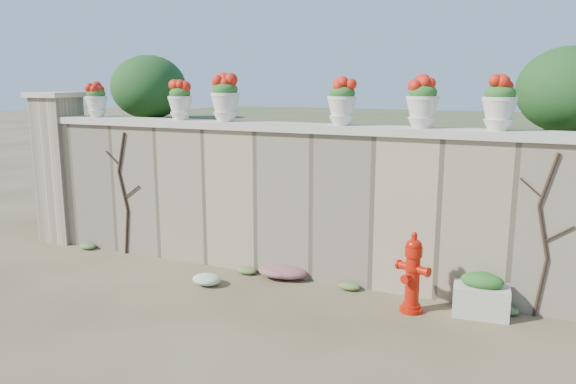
% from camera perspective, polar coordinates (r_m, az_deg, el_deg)
% --- Properties ---
extents(ground, '(80.00, 80.00, 0.00)m').
position_cam_1_polar(ground, '(6.54, -6.54, -12.91)').
color(ground, brown).
rests_on(ground, ground).
extents(stone_wall, '(8.00, 0.40, 2.00)m').
position_cam_1_polar(stone_wall, '(7.75, 0.03, -1.16)').
color(stone_wall, tan).
rests_on(stone_wall, ground).
extents(wall_cap, '(8.10, 0.52, 0.10)m').
position_cam_1_polar(wall_cap, '(7.59, 0.03, 6.60)').
color(wall_cap, beige).
rests_on(wall_cap, stone_wall).
extents(gate_pillar, '(0.72, 0.72, 2.48)m').
position_cam_1_polar(gate_pillar, '(10.09, -22.07, 2.41)').
color(gate_pillar, tan).
rests_on(gate_pillar, ground).
extents(raised_fill, '(9.00, 6.00, 2.00)m').
position_cam_1_polar(raised_fill, '(10.70, 6.99, 2.23)').
color(raised_fill, '#384C23').
rests_on(raised_fill, ground).
extents(back_shrub_left, '(1.30, 1.30, 1.10)m').
position_cam_1_polar(back_shrub_left, '(10.25, -13.96, 10.29)').
color(back_shrub_left, '#143814').
rests_on(back_shrub_left, raised_fill).
extents(back_shrub_right, '(1.30, 1.30, 1.10)m').
position_cam_1_polar(back_shrub_right, '(8.12, 26.67, 9.26)').
color(back_shrub_right, '#143814').
rests_on(back_shrub_right, raised_fill).
extents(vine_left, '(0.60, 0.04, 1.91)m').
position_cam_1_polar(vine_left, '(8.98, -16.36, 0.04)').
color(vine_left, black).
rests_on(vine_left, ground).
extents(vine_right, '(0.60, 0.04, 1.91)m').
position_cam_1_polar(vine_right, '(6.91, 24.57, -3.84)').
color(vine_right, black).
rests_on(vine_right, ground).
extents(fire_hydrant, '(0.41, 0.30, 0.96)m').
position_cam_1_polar(fire_hydrant, '(6.73, 12.55, -7.97)').
color(fire_hydrant, '#B31406').
rests_on(fire_hydrant, ground).
extents(planter_box, '(0.65, 0.42, 0.51)m').
position_cam_1_polar(planter_box, '(6.92, 19.03, -9.95)').
color(planter_box, beige).
rests_on(planter_box, ground).
extents(green_shrub, '(0.60, 0.54, 0.57)m').
position_cam_1_polar(green_shrub, '(7.07, 19.25, -9.11)').
color(green_shrub, '#1E5119').
rests_on(green_shrub, ground).
extents(magenta_clump, '(0.83, 0.56, 0.22)m').
position_cam_1_polar(magenta_clump, '(7.75, -1.15, -8.00)').
color(magenta_clump, '#B62464').
rests_on(magenta_clump, ground).
extents(white_flowers, '(0.50, 0.40, 0.18)m').
position_cam_1_polar(white_flowers, '(7.61, -8.41, -8.66)').
color(white_flowers, white).
rests_on(white_flowers, ground).
extents(urn_pot_0, '(0.34, 0.34, 0.53)m').
position_cam_1_polar(urn_pot_0, '(9.40, -18.89, 8.80)').
color(urn_pot_0, beige).
rests_on(urn_pot_0, wall_cap).
extents(urn_pot_1, '(0.35, 0.35, 0.55)m').
position_cam_1_polar(urn_pot_1, '(8.42, -10.90, 9.07)').
color(urn_pot_1, beige).
rests_on(urn_pot_1, wall_cap).
extents(urn_pot_2, '(0.41, 0.41, 0.64)m').
position_cam_1_polar(urn_pot_2, '(8.01, -6.39, 9.42)').
color(urn_pot_2, beige).
rests_on(urn_pot_2, wall_cap).
extents(urn_pot_3, '(0.38, 0.38, 0.60)m').
position_cam_1_polar(urn_pot_3, '(7.30, 5.51, 9.07)').
color(urn_pot_3, beige).
rests_on(urn_pot_3, wall_cap).
extents(urn_pot_4, '(0.39, 0.39, 0.62)m').
position_cam_1_polar(urn_pot_4, '(7.04, 13.49, 8.83)').
color(urn_pot_4, beige).
rests_on(urn_pot_4, wall_cap).
extents(urn_pot_5, '(0.40, 0.40, 0.62)m').
position_cam_1_polar(urn_pot_5, '(6.93, 20.68, 8.39)').
color(urn_pot_5, beige).
rests_on(urn_pot_5, wall_cap).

